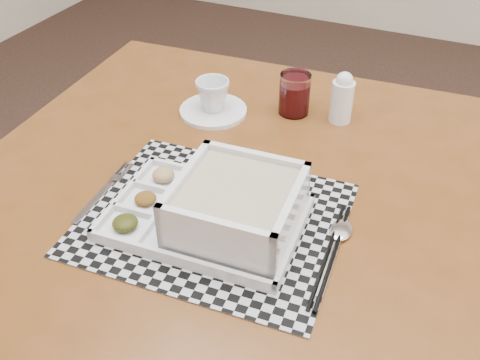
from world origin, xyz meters
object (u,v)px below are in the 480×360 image
serving_tray (228,210)px  juice_glass (294,95)px  cup (213,95)px  creamer_bottle (342,98)px  dining_table (233,214)px

serving_tray → juice_glass: serving_tray is taller
cup → creamer_bottle: creamer_bottle is taller
dining_table → juice_glass: 0.31m
cup → juice_glass: 0.18m
dining_table → creamer_bottle: 0.35m
serving_tray → creamer_bottle: 0.42m
cup → creamer_bottle: size_ratio=0.65×
serving_tray → juice_glass: (-0.03, 0.40, 0.00)m
serving_tray → juice_glass: size_ratio=3.61×
cup → creamer_bottle: bearing=-5.3°
serving_tray → cup: size_ratio=4.47×
dining_table → cup: (-0.14, 0.21, 0.12)m
juice_glass → creamer_bottle: bearing=4.4°
dining_table → serving_tray: serving_tray is taller
dining_table → juice_glass: size_ratio=11.54×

